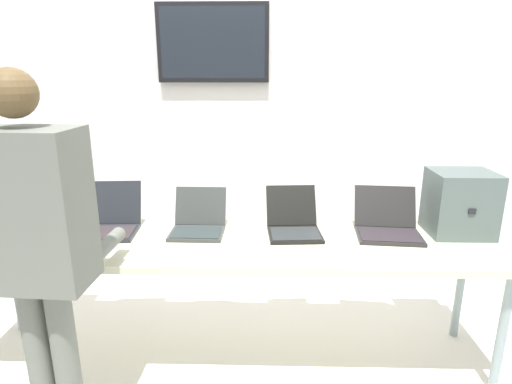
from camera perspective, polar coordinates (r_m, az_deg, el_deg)
ground at (r=2.80m, az=-3.19°, el=-21.46°), size 8.00×8.00×0.04m
back_wall at (r=3.36m, az=-2.10°, el=10.88°), size 8.00×0.11×2.74m
workbench at (r=2.43m, az=-3.46°, el=-7.63°), size 3.09×0.70×0.76m
equipment_box at (r=2.72m, az=25.76°, el=-1.35°), size 0.35×0.31×0.37m
laptop_station_0 at (r=2.93m, az=-29.11°, el=-3.20°), size 0.36×0.42×0.26m
laptop_station_1 at (r=2.68m, az=-19.51°, el=-3.71°), size 0.39×0.38×0.27m
laptop_station_2 at (r=2.54m, az=-7.78°, el=-4.10°), size 0.31×0.33×0.24m
laptop_station_3 at (r=2.52m, az=5.05°, el=-4.18°), size 0.33×0.40×0.24m
laptop_station_4 at (r=2.60m, az=17.27°, el=-4.18°), size 0.39×0.39×0.25m
person at (r=1.96m, az=-27.60°, el=-5.33°), size 0.45×0.60×1.70m
coffee_mug at (r=2.41m, az=-25.92°, el=-6.91°), size 0.08×0.08×0.10m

